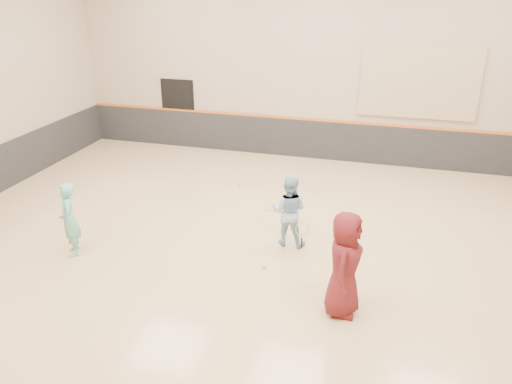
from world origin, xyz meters
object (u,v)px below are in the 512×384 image
(girl, at_px, (69,220))
(instructor, at_px, (289,211))
(spare_racket, at_px, (271,207))
(young_man, at_px, (344,264))

(girl, relative_size, instructor, 1.00)
(instructor, relative_size, spare_racket, 2.52)
(instructor, xyz_separation_m, spare_racket, (-0.78, 1.56, -0.72))
(young_man, bearing_deg, spare_racket, 33.84)
(girl, xyz_separation_m, spare_racket, (3.33, 3.14, -0.72))
(instructor, bearing_deg, young_man, 124.83)
(girl, xyz_separation_m, young_man, (5.47, -0.45, 0.15))
(young_man, bearing_deg, girl, 88.45)
(spare_racket, bearing_deg, young_man, -59.28)
(young_man, bearing_deg, instructor, 36.90)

